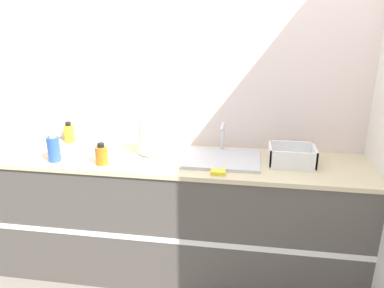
{
  "coord_description": "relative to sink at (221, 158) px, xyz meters",
  "views": [
    {
      "loc": [
        0.48,
        -2.05,
        1.87
      ],
      "look_at": [
        0.13,
        0.25,
        1.04
      ],
      "focal_mm": 35.0,
      "sensor_mm": 36.0,
      "label": 1
    }
  ],
  "objects": [
    {
      "name": "dish_rack",
      "position": [
        0.46,
        0.0,
        0.03
      ],
      "size": [
        0.29,
        0.22,
        0.12
      ],
      "color": "white",
      "rests_on": "counter_cabinet"
    },
    {
      "name": "bottle_yellow",
      "position": [
        -1.18,
        0.2,
        0.05
      ],
      "size": [
        0.07,
        0.07,
        0.16
      ],
      "color": "yellow",
      "rests_on": "counter_cabinet"
    },
    {
      "name": "bottle_amber",
      "position": [
        -0.76,
        -0.19,
        0.05
      ],
      "size": [
        0.08,
        0.08,
        0.15
      ],
      "color": "#B26B19",
      "rests_on": "counter_cabinet"
    },
    {
      "name": "sink",
      "position": [
        0.0,
        0.0,
        0.0
      ],
      "size": [
        0.53,
        0.38,
        0.22
      ],
      "color": "silver",
      "rests_on": "counter_cabinet"
    },
    {
      "name": "counter_cabinet",
      "position": [
        -0.31,
        -0.02,
        -0.47
      ],
      "size": [
        2.62,
        0.58,
        0.92
      ],
      "color": "#514C47",
      "rests_on": "ground_plane"
    },
    {
      "name": "wall_back",
      "position": [
        -0.31,
        0.29,
        0.37
      ],
      "size": [
        5.0,
        0.06,
        2.6
      ],
      "color": "silver",
      "rests_on": "ground_plane"
    },
    {
      "name": "sponge",
      "position": [
        0.0,
        -0.23,
        -0.0
      ],
      "size": [
        0.09,
        0.06,
        0.02
      ],
      "color": "yellow",
      "rests_on": "counter_cabinet"
    },
    {
      "name": "paper_towel_roll",
      "position": [
        -0.51,
        0.02,
        0.11
      ],
      "size": [
        0.13,
        0.13,
        0.25
      ],
      "color": "#4C4C51",
      "rests_on": "counter_cabinet"
    },
    {
      "name": "bottle_blue",
      "position": [
        -1.1,
        -0.19,
        0.07
      ],
      "size": [
        0.08,
        0.08,
        0.2
      ],
      "color": "#2D56B7",
      "rests_on": "counter_cabinet"
    }
  ]
}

